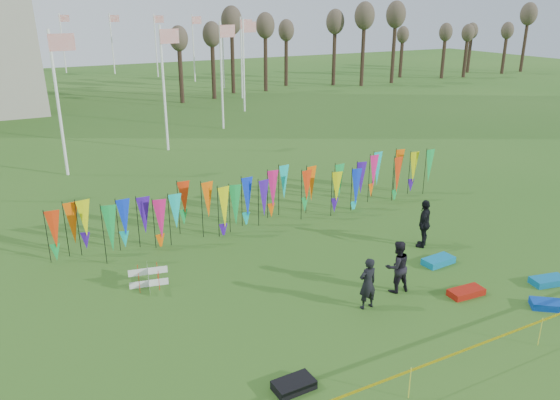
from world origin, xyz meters
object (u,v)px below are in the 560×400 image
box_kite (148,277)px  person_mid (397,267)px  kite_bag_blue (549,305)px  kite_bag_black (294,385)px  kite_bag_turquoise (438,261)px  kite_bag_teal (548,281)px  person_left (368,283)px  kite_bag_red (466,292)px  person_right (424,223)px

box_kite → person_mid: 8.50m
kite_bag_blue → kite_bag_black: bearing=177.4°
box_kite → kite_bag_turquoise: size_ratio=0.61×
kite_bag_black → kite_bag_teal: kite_bag_black is taller
box_kite → person_left: (5.84, -4.61, 0.50)m
kite_bag_turquoise → kite_bag_blue: kite_bag_turquoise is taller
kite_bag_turquoise → kite_bag_red: kite_bag_turquoise is taller
person_mid → kite_bag_teal: person_mid is taller
person_mid → kite_bag_teal: 5.53m
kite_bag_teal → box_kite: bearing=153.1°
box_kite → kite_bag_teal: size_ratio=0.61×
kite_bag_red → person_mid: bearing=144.7°
kite_bag_teal → kite_bag_turquoise: bearing=127.6°
kite_bag_red → kite_bag_black: kite_bag_black is taller
person_right → kite_bag_blue: size_ratio=1.79×
kite_bag_black → kite_bag_red: bearing=10.9°
box_kite → kite_bag_red: bearing=-30.8°
person_right → kite_bag_black: (-8.84, -5.16, -0.87)m
person_right → kite_bag_teal: person_right is taller
person_mid → kite_bag_red: (1.91, -1.35, -0.81)m
kite_bag_black → box_kite: bearing=104.8°
kite_bag_turquoise → box_kite: bearing=161.9°
person_right → kite_bag_red: (-1.40, -3.72, -0.88)m
kite_bag_turquoise → kite_bag_red: 2.37m
box_kite → kite_bag_blue: size_ratio=0.67×
person_left → person_right: size_ratio=0.88×
kite_bag_red → person_left: bearing=165.0°
kite_bag_turquoise → kite_bag_black: bearing=-156.2°
box_kite → kite_bag_blue: (11.04, -7.38, -0.26)m
kite_bag_black → person_mid: bearing=26.7°
person_left → kite_bag_teal: person_left is taller
kite_bag_turquoise → kite_bag_teal: size_ratio=1.00×
kite_bag_red → person_right: bearing=69.4°
box_kite → person_mid: (7.38, -4.18, 0.55)m
kite_bag_turquoise → kite_bag_black: 9.05m
person_right → kite_bag_turquoise: person_right is taller
person_right → kite_bag_teal: 4.89m
kite_bag_blue → kite_bag_red: (-1.74, 1.85, -0.00)m
kite_bag_blue → kite_bag_teal: 1.76m
box_kite → person_right: size_ratio=0.38×
box_kite → kite_bag_teal: 13.94m
kite_bag_turquoise → kite_bag_black: (-8.28, -3.65, -0.00)m
kite_bag_turquoise → person_mid: bearing=-162.5°
box_kite → kite_bag_turquoise: box_kite is taller
person_left → kite_bag_red: person_left is taller
person_left → kite_bag_red: size_ratio=1.43×
kite_bag_turquoise → kite_bag_teal: bearing=-52.4°
person_mid → person_right: (3.31, 2.37, 0.07)m
person_mid → kite_bag_turquoise: person_mid is taller
kite_bag_teal → kite_bag_blue: bearing=-142.1°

